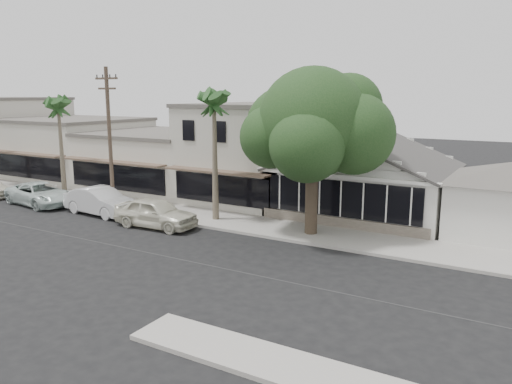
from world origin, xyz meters
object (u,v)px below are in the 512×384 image
Objects in this scene: utility_pole at (110,137)px; car_1 at (100,201)px; car_0 at (156,213)px; shade_tree at (314,126)px; car_2 at (40,194)px.

utility_pole is 4.05m from car_1.
car_0 is 0.56× the size of shade_tree.
car_0 is at bearing -92.38° from car_1.
utility_pole is 1.64× the size of car_2.
utility_pole is at bearing -71.93° from car_2.
car_1 reaches higher than car_2.
shade_tree is at bearing -72.17° from car_0.
car_0 is at bearing -159.21° from shade_tree.
utility_pole is 13.15m from shade_tree.
utility_pole is 1.03× the size of shade_tree.
shade_tree is (13.16, 2.52, 4.93)m from car_1.
car_2 is at bearing -169.34° from utility_pole.
car_2 is (-10.57, 0.42, -0.08)m from car_0.
car_1 is 0.93× the size of car_2.
car_0 is (4.86, -1.50, -3.95)m from utility_pole.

